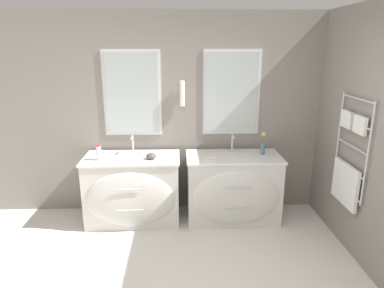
% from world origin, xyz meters
% --- Properties ---
extents(wall_back, '(5.24, 0.15, 2.60)m').
position_xyz_m(wall_back, '(0.00, 2.24, 1.31)').
color(wall_back, gray).
rests_on(wall_back, ground_plane).
extents(wall_right, '(0.13, 4.32, 2.60)m').
position_xyz_m(wall_right, '(1.85, 1.00, 1.29)').
color(wall_right, gray).
rests_on(wall_right, ground_plane).
extents(vanity_left, '(1.18, 0.67, 0.85)m').
position_xyz_m(vanity_left, '(-0.61, 1.83, 0.43)').
color(vanity_left, silver).
rests_on(vanity_left, ground_plane).
extents(vanity_right, '(1.18, 0.67, 0.85)m').
position_xyz_m(vanity_right, '(0.66, 1.83, 0.43)').
color(vanity_right, silver).
rests_on(vanity_right, ground_plane).
extents(faucet_left, '(0.17, 0.14, 0.23)m').
position_xyz_m(faucet_left, '(-0.61, 2.01, 0.97)').
color(faucet_left, silver).
rests_on(faucet_left, vanity_left).
extents(faucet_right, '(0.17, 0.14, 0.23)m').
position_xyz_m(faucet_right, '(0.66, 2.01, 0.97)').
color(faucet_right, silver).
rests_on(faucet_right, vanity_right).
extents(toiletry_bottle, '(0.06, 0.06, 0.19)m').
position_xyz_m(toiletry_bottle, '(-0.99, 1.77, 0.94)').
color(toiletry_bottle, silver).
rests_on(toiletry_bottle, vanity_left).
extents(amenity_bowl, '(0.12, 0.12, 0.07)m').
position_xyz_m(amenity_bowl, '(-0.36, 1.78, 0.89)').
color(amenity_bowl, '#4C4742').
rests_on(amenity_bowl, vanity_left).
extents(flower_vase, '(0.06, 0.06, 0.29)m').
position_xyz_m(flower_vase, '(1.03, 1.91, 0.97)').
color(flower_vase, teal).
rests_on(flower_vase, vanity_right).
extents(soap_dish, '(0.12, 0.08, 0.04)m').
position_xyz_m(soap_dish, '(0.34, 1.69, 0.87)').
color(soap_dish, white).
rests_on(soap_dish, vanity_right).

